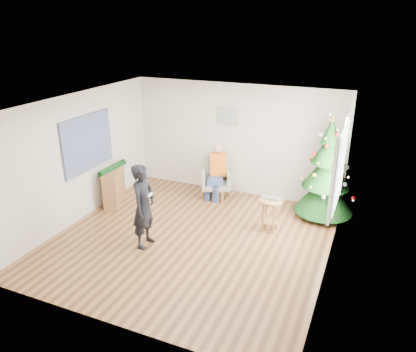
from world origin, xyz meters
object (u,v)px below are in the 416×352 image
at_px(armchair, 216,182).
at_px(console, 114,185).
at_px(christmas_tree, 327,172).
at_px(stool, 270,215).
at_px(standing_man, 144,206).

distance_m(armchair, console, 2.34).
xyz_separation_m(christmas_tree, console, (-4.48, -1.15, -0.59)).
height_order(christmas_tree, armchair, christmas_tree).
distance_m(stool, standing_man, 2.48).
bearing_deg(stool, standing_man, -143.95).
distance_m(christmas_tree, stool, 1.52).
bearing_deg(console, christmas_tree, -9.28).
bearing_deg(armchair, stool, -58.31).
distance_m(standing_man, console, 2.16).
bearing_deg(console, armchair, 7.10).
relative_size(christmas_tree, armchair, 2.29).
distance_m(armchair, standing_man, 2.61).
distance_m(christmas_tree, armchair, 2.55).
xyz_separation_m(christmas_tree, standing_man, (-2.84, -2.50, -0.20)).
bearing_deg(armchair, standing_man, -121.72).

